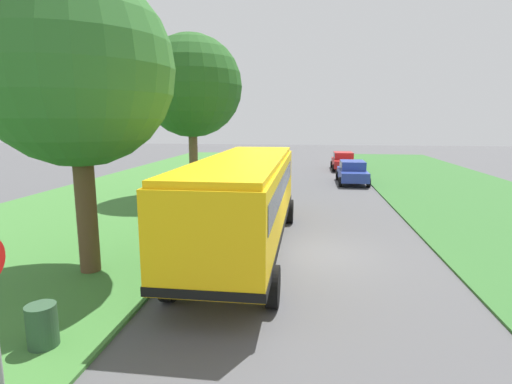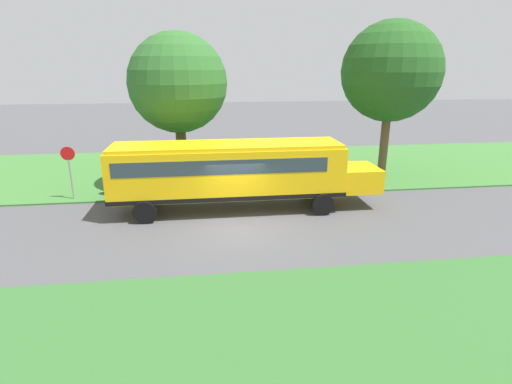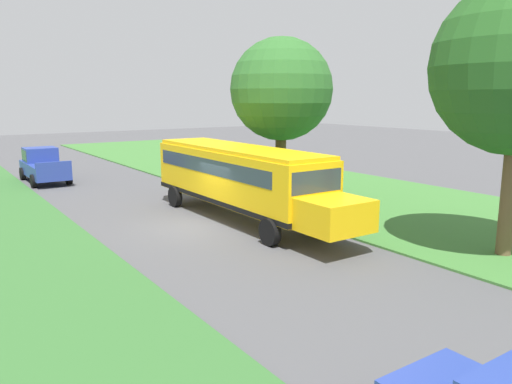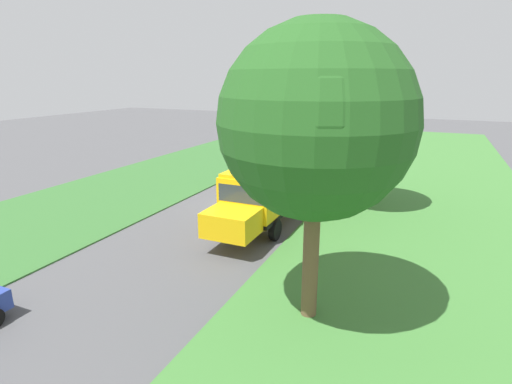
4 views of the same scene
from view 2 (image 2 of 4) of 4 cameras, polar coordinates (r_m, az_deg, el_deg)
The scene contains 7 objects.
ground_plane at distance 16.93m, azimuth -2.56°, elevation -5.02°, with size 120.00×120.00×0.00m, color #4C4C4F.
grass_verge at distance 26.41m, azimuth -4.43°, elevation 3.39°, with size 12.00×80.00×0.08m, color #3D7533.
school_bus at distance 18.42m, azimuth -3.16°, elevation 3.18°, with size 2.85×12.42×3.16m.
oak_tree_beside_bus at distance 22.00m, azimuth -11.38°, elevation 15.19°, with size 5.16×5.16×8.22m.
oak_tree_roadside_mid at distance 24.82m, azimuth 19.11°, elevation 16.04°, with size 5.60×5.60×8.98m.
stop_sign at distance 21.78m, azimuth -25.10°, elevation 3.28°, with size 0.08×0.68×2.74m.
trash_bin at distance 22.15m, azimuth -20.22°, elevation 0.63°, with size 0.56×0.56×0.90m, color #2D4C33.
Camera 2 is at (15.57, -1.26, 6.52)m, focal length 28.00 mm.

